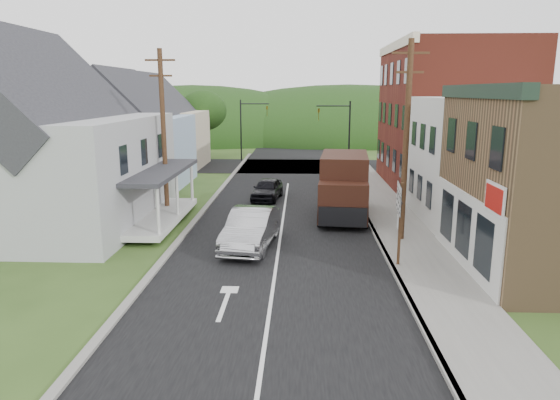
# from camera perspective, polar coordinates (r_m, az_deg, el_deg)

# --- Properties ---
(ground) EXTENTS (120.00, 120.00, 0.00)m
(ground) POSITION_cam_1_polar(r_m,az_deg,el_deg) (20.05, -0.44, -7.49)
(ground) COLOR #2D4719
(ground) RESTS_ON ground
(road) EXTENTS (9.00, 90.00, 0.02)m
(road) POSITION_cam_1_polar(r_m,az_deg,el_deg) (29.65, 0.52, -0.93)
(road) COLOR black
(road) RESTS_ON ground
(cross_road) EXTENTS (60.00, 9.00, 0.02)m
(cross_road) POSITION_cam_1_polar(r_m,az_deg,el_deg) (46.35, 1.22, 3.89)
(cross_road) COLOR black
(cross_road) RESTS_ON ground
(sidewalk_right) EXTENTS (2.80, 55.00, 0.15)m
(sidewalk_right) POSITION_cam_1_polar(r_m,az_deg,el_deg) (28.11, 12.50, -1.81)
(sidewalk_right) COLOR slate
(sidewalk_right) RESTS_ON ground
(curb_right) EXTENTS (0.20, 55.00, 0.15)m
(curb_right) POSITION_cam_1_polar(r_m,az_deg,el_deg) (27.91, 9.77, -1.80)
(curb_right) COLOR slate
(curb_right) RESTS_ON ground
(curb_left) EXTENTS (0.30, 55.00, 0.12)m
(curb_left) POSITION_cam_1_polar(r_m,az_deg,el_deg) (28.24, -9.09, -1.64)
(curb_left) COLOR slate
(curb_left) RESTS_ON ground
(storefront_white) EXTENTS (8.00, 7.00, 6.50)m
(storefront_white) POSITION_cam_1_polar(r_m,az_deg,el_deg) (28.53, 23.74, 4.14)
(storefront_white) COLOR silver
(storefront_white) RESTS_ON ground
(storefront_red) EXTENTS (8.00, 12.00, 10.00)m
(storefront_red) POSITION_cam_1_polar(r_m,az_deg,el_deg) (37.35, 18.74, 8.93)
(storefront_red) COLOR maroon
(storefront_red) RESTS_ON ground
(house_gray) EXTENTS (10.20, 12.24, 8.35)m
(house_gray) POSITION_cam_1_polar(r_m,az_deg,el_deg) (28.13, -25.14, 5.94)
(house_gray) COLOR #A2A4A8
(house_gray) RESTS_ON ground
(house_blue) EXTENTS (7.14, 8.16, 7.28)m
(house_blue) POSITION_cam_1_polar(r_m,az_deg,el_deg) (37.91, -16.09, 7.15)
(house_blue) COLOR #8FA4C3
(house_blue) RESTS_ON ground
(house_cream) EXTENTS (7.14, 8.16, 7.28)m
(house_cream) POSITION_cam_1_polar(r_m,az_deg,el_deg) (46.64, -13.21, 8.19)
(house_cream) COLOR #C2AE96
(house_cream) RESTS_ON ground
(utility_pole_right) EXTENTS (1.60, 0.26, 9.00)m
(utility_pole_right) POSITION_cam_1_polar(r_m,az_deg,el_deg) (22.92, 14.21, 6.59)
(utility_pole_right) COLOR #472D19
(utility_pole_right) RESTS_ON ground
(utility_pole_left) EXTENTS (1.60, 0.26, 9.00)m
(utility_pole_left) POSITION_cam_1_polar(r_m,az_deg,el_deg) (27.94, -13.17, 7.61)
(utility_pole_left) COLOR #472D19
(utility_pole_left) RESTS_ON ground
(traffic_signal_right) EXTENTS (2.87, 0.20, 6.00)m
(traffic_signal_right) POSITION_cam_1_polar(r_m,az_deg,el_deg) (42.58, 7.00, 8.14)
(traffic_signal_right) COLOR black
(traffic_signal_right) RESTS_ON ground
(traffic_signal_left) EXTENTS (2.87, 0.20, 6.00)m
(traffic_signal_left) POSITION_cam_1_polar(r_m,az_deg,el_deg) (49.71, -3.69, 8.80)
(traffic_signal_left) COLOR black
(traffic_signal_left) RESTS_ON ground
(tree_left_b) EXTENTS (4.80, 4.80, 6.94)m
(tree_left_b) POSITION_cam_1_polar(r_m,az_deg,el_deg) (35.73, -28.02, 7.83)
(tree_left_b) COLOR #382616
(tree_left_b) RESTS_ON ground
(tree_left_c) EXTENTS (5.80, 5.80, 8.41)m
(tree_left_c) POSITION_cam_1_polar(r_m,az_deg,el_deg) (43.67, -25.18, 10.05)
(tree_left_c) COLOR #382616
(tree_left_c) RESTS_ON ground
(tree_left_d) EXTENTS (4.80, 4.80, 6.94)m
(tree_left_d) POSITION_cam_1_polar(r_m,az_deg,el_deg) (51.84, -8.79, 10.07)
(tree_left_d) COLOR #382616
(tree_left_d) RESTS_ON ground
(forested_ridge) EXTENTS (90.00, 30.00, 16.00)m
(forested_ridge) POSITION_cam_1_polar(r_m,az_deg,el_deg) (74.16, 1.69, 7.06)
(forested_ridge) COLOR black
(forested_ridge) RESTS_ON ground
(silver_sedan) EXTENTS (2.38, 5.32, 1.70)m
(silver_sedan) POSITION_cam_1_polar(r_m,az_deg,el_deg) (22.11, -3.35, -3.31)
(silver_sedan) COLOR #A6A6AA
(silver_sedan) RESTS_ON ground
(dark_sedan) EXTENTS (2.11, 4.13, 1.34)m
(dark_sedan) POSITION_cam_1_polar(r_m,az_deg,el_deg) (31.87, -1.47, 1.24)
(dark_sedan) COLOR black
(dark_sedan) RESTS_ON ground
(delivery_van) EXTENTS (3.03, 6.34, 3.44)m
(delivery_van) POSITION_cam_1_polar(r_m,az_deg,el_deg) (27.36, 7.31, 1.57)
(delivery_van) COLOR black
(delivery_van) RESTS_ON ground
(route_sign_cluster) EXTENTS (0.27, 1.86, 3.26)m
(route_sign_cluster) POSITION_cam_1_polar(r_m,az_deg,el_deg) (19.71, 13.49, -1.33)
(route_sign_cluster) COLOR #472D19
(route_sign_cluster) RESTS_ON sidewalk_right
(warning_sign) EXTENTS (0.14, 0.68, 2.47)m
(warning_sign) POSITION_cam_1_polar(r_m,az_deg,el_deg) (24.29, 13.71, -0.08)
(warning_sign) COLOR black
(warning_sign) RESTS_ON sidewalk_right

